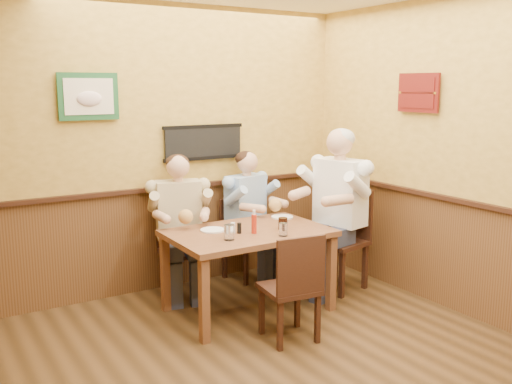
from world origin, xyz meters
The scene contains 17 objects.
room centered at (0.14, 0.17, 1.69)m, with size 5.02×5.03×2.81m.
dining_table centered at (0.89, 1.50, 0.66)m, with size 1.40×0.90×0.75m.
chair_back_left centered at (0.54, 2.24, 0.43)m, with size 0.40×0.40×0.86m, color #381D11, non-canonical shape.
chair_back_right centered at (1.32, 2.28, 0.43)m, with size 0.39×0.39×0.85m, color #381D11, non-canonical shape.
chair_right_end centered at (1.95, 1.51, 0.51)m, with size 0.47×0.47×1.01m, color #381D11, non-canonical shape.
chair_near_side centered at (0.86, 0.82, 0.45)m, with size 0.41×0.41×0.89m, color #381D11, non-canonical shape.
diner_tan_shirt centered at (0.54, 2.24, 0.62)m, with size 0.57×0.57×1.23m, color beige, non-canonical shape.
diner_blue_polo centered at (1.32, 2.28, 0.61)m, with size 0.56×0.56×1.22m, color #90B0D9, non-canonical shape.
diner_white_elder centered at (1.95, 1.51, 0.72)m, with size 0.67×0.67×1.45m, color white, non-canonical shape.
water_glass_left centered at (0.59, 1.31, 0.82)m, with size 0.09×0.09×0.13m, color white.
water_glass_mid centered at (1.04, 1.18, 0.81)m, with size 0.07×0.07×0.11m, color white.
cola_tumbler centered at (1.17, 1.36, 0.80)m, with size 0.08×0.08×0.11m, color black.
hot_sauce_bottle centered at (0.88, 1.38, 0.84)m, with size 0.05×0.05×0.19m, color #B62713.
salt_shaker centered at (0.72, 1.49, 0.80)m, with size 0.04×0.04×0.09m, color white.
pepper_shaker centered at (0.77, 1.45, 0.80)m, with size 0.04×0.04×0.09m, color black.
plate_far_left centered at (0.61, 1.65, 0.76)m, with size 0.22×0.22×0.01m, color white.
plate_far_right centered at (1.42, 1.75, 0.76)m, with size 0.21×0.21×0.01m, color white.
Camera 1 is at (-1.64, -2.72, 2.02)m, focal length 40.00 mm.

